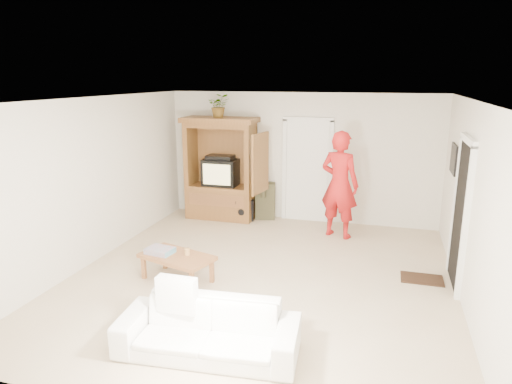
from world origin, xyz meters
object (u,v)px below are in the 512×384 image
(sofa, at_px, (208,329))
(coffee_table, at_px, (177,258))
(armoire, at_px, (222,175))
(man, at_px, (339,185))

(sofa, distance_m, coffee_table, 1.92)
(armoire, xyz_separation_m, coffee_table, (0.43, -3.08, -0.57))
(man, distance_m, coffee_table, 3.35)
(armoire, xyz_separation_m, sofa, (1.54, -4.64, -0.63))
(coffee_table, bearing_deg, armoire, 114.58)
(sofa, height_order, coffee_table, sofa)
(man, bearing_deg, coffee_table, 70.53)
(armoire, relative_size, sofa, 1.09)
(armoire, height_order, coffee_table, armoire)
(armoire, bearing_deg, man, -11.52)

